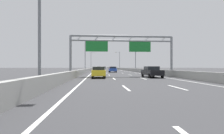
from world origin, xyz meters
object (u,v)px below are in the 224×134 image
object	(u,v)px
black_car	(152,72)
sign_gantry	(121,45)
red_car	(99,68)
blue_car	(113,69)
yellow_car	(99,72)
white_car	(98,68)
streetlamp_right_mid	(135,54)
streetlamp_right_far	(119,59)
streetlamp_left_near	(43,9)
green_car	(113,68)
silver_car	(105,68)
streetlamp_left_mid	(86,54)
streetlamp_left_far	(91,59)

from	to	relation	value
black_car	sign_gantry	bearing A→B (deg)	140.74
red_car	black_car	size ratio (longest dim) A/B	0.88
blue_car	yellow_car	distance (m)	22.26
sign_gantry	white_car	size ratio (longest dim) A/B	3.82
streetlamp_right_mid	streetlamp_right_far	size ratio (longest dim) A/B	1.00
streetlamp_right_far	yellow_car	bearing A→B (deg)	-99.19
streetlamp_left_near	streetlamp_right_far	bearing A→B (deg)	79.34
streetlamp_left_near	green_car	world-z (taller)	streetlamp_left_near
streetlamp_left_near	silver_car	xyz separation A→B (m)	(7.70, 98.39, -4.61)
red_car	silver_car	bearing A→B (deg)	85.13
streetlamp_left_near	streetlamp_right_mid	size ratio (longest dim) A/B	1.00
streetlamp_left_mid	black_car	bearing A→B (deg)	-68.66
streetlamp_left_near	streetlamp_left_mid	world-z (taller)	same
blue_car	white_car	world-z (taller)	blue_car
streetlamp_right_mid	streetlamp_right_far	xyz separation A→B (m)	(0.00, 39.66, 0.00)
green_car	blue_car	size ratio (longest dim) A/B	1.02
blue_car	silver_car	size ratio (longest dim) A/B	1.00
streetlamp_left_far	sign_gantry	bearing A→B (deg)	-83.57
sign_gantry	streetlamp_right_mid	bearing A→B (deg)	73.37
streetlamp_right_mid	streetlamp_right_far	world-z (taller)	same
streetlamp_right_mid	streetlamp_left_far	xyz separation A→B (m)	(-14.93, 39.66, 0.00)
streetlamp_right_mid	white_car	distance (m)	38.75
silver_car	blue_car	bearing A→B (deg)	-90.19
streetlamp_right_far	red_car	world-z (taller)	streetlamp_right_far
streetlamp_right_mid	streetlamp_left_far	bearing A→B (deg)	110.63
streetlamp_right_far	white_car	bearing A→B (deg)	-165.70
blue_car	yellow_car	xyz separation A→B (m)	(-3.67, -21.95, -0.02)
yellow_car	silver_car	distance (m)	87.92
blue_car	streetlamp_left_far	bearing A→B (deg)	99.07
yellow_car	black_car	xyz separation A→B (m)	(7.36, 0.54, 0.03)
silver_car	white_car	bearing A→B (deg)	-100.21
streetlamp_right_mid	black_car	xyz separation A→B (m)	(-3.77, -28.57, -4.62)
streetlamp_left_near	green_car	xyz separation A→B (m)	(11.03, 74.79, -4.60)
streetlamp_left_near	blue_car	bearing A→B (deg)	77.05
yellow_car	silver_car	bearing A→B (deg)	87.46
yellow_car	black_car	distance (m)	7.38
streetlamp_left_far	white_car	world-z (taller)	streetlamp_left_far
red_car	black_car	world-z (taller)	red_car
streetlamp_right_far	silver_car	world-z (taller)	streetlamp_right_far
blue_car	green_car	bearing A→B (deg)	85.20
streetlamp_left_far	black_car	xyz separation A→B (m)	(11.16, -68.23, -4.62)
sign_gantry	streetlamp_left_far	bearing A→B (deg)	96.43
streetlamp_right_far	streetlamp_left_near	bearing A→B (deg)	-100.66
yellow_car	streetlamp_right_mid	bearing A→B (deg)	69.08
streetlamp_left_far	red_car	world-z (taller)	streetlamp_left_far
streetlamp_left_mid	sign_gantry	bearing A→B (deg)	-73.92
streetlamp_left_mid	silver_car	world-z (taller)	streetlamp_left_mid
streetlamp_left_mid	blue_car	size ratio (longest dim) A/B	2.11
black_car	white_car	xyz separation A→B (m)	(-7.41, 65.38, -0.02)
sign_gantry	white_car	bearing A→B (deg)	93.30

